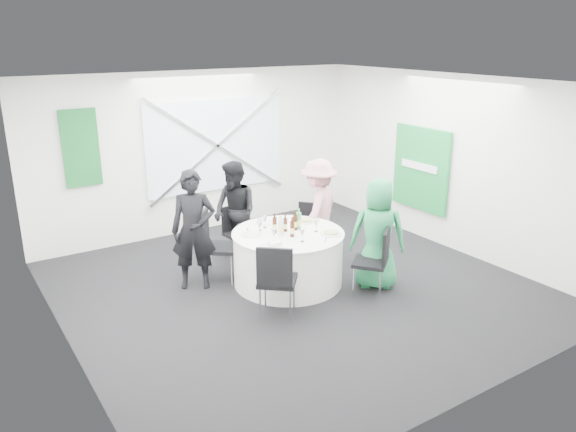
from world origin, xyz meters
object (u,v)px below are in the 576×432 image
chair_front_left (276,276)px  clear_water_bottle (281,228)px  person_man_back_left (194,230)px  person_woman_green (378,234)px  chair_back_right (308,226)px  person_man_back (235,212)px  green_water_bottle (299,221)px  person_woman_pink (318,209)px  chair_back_left (213,241)px  chair_front_right (377,257)px  banquet_table (288,258)px  chair_back (236,229)px

chair_front_left → clear_water_bottle: bearing=-85.1°
person_man_back_left → person_woman_green: 2.51m
chair_back_right → person_woman_green: (0.12, -1.48, 0.29)m
person_man_back → green_water_bottle: bearing=10.5°
clear_water_bottle → person_woman_pink: bearing=29.3°
chair_back_left → clear_water_bottle: 1.02m
person_man_back_left → chair_front_right: bearing=-11.0°
person_man_back → clear_water_bottle: 1.23m
chair_front_left → person_woman_pink: person_woman_pink is taller
chair_back_left → person_woman_pink: (1.75, -0.11, 0.19)m
person_man_back_left → person_man_back: size_ratio=1.07×
person_woman_green → clear_water_bottle: size_ratio=5.33×
banquet_table → clear_water_bottle: 0.52m
chair_back_left → person_man_back_left: size_ratio=0.61×
person_woman_green → person_woman_pink: bearing=-49.9°
person_man_back → person_woman_pink: size_ratio=0.99×
person_woman_green → green_water_bottle: 1.11m
chair_back → green_water_bottle: 1.30m
chair_back_left → green_water_bottle: 1.24m
banquet_table → chair_back: (-0.16, 1.23, 0.10)m
person_man_back → person_woman_green: bearing=21.6°
chair_back → chair_front_left: (-0.55, -2.06, 0.10)m
banquet_table → person_man_back_left: (-1.13, 0.62, 0.45)m
chair_back → chair_front_left: 2.14m
chair_front_right → chair_back_right: bearing=-131.4°
banquet_table → chair_back: 1.25m
chair_front_left → clear_water_bottle: size_ratio=3.44×
chair_back → chair_back_left: chair_back_left is taller
chair_back_right → clear_water_bottle: 1.32m
person_man_back → person_woman_pink: person_woman_pink is taller
person_man_back → clear_water_bottle: (0.05, -1.23, 0.10)m
banquet_table → person_woman_pink: (0.92, 0.56, 0.41)m
person_woman_green → chair_back_right: bearing=-47.3°
person_man_back_left → clear_water_bottle: 1.19m
chair_back_left → person_woman_green: bearing=-89.4°
person_man_back_left → person_man_back: bearing=59.7°
person_woman_pink → green_water_bottle: bearing=4.3°
person_man_back_left → green_water_bottle: 1.46m
chair_back_left → person_woman_pink: bearing=-54.7°
chair_back_left → chair_back_right: chair_back_left is taller
person_man_back → clear_water_bottle: size_ratio=5.34×
green_water_bottle → clear_water_bottle: (-0.36, -0.10, -0.00)m
banquet_table → chair_back: bearing=97.6°
chair_back_left → person_man_back_left: bearing=138.7°
banquet_table → person_man_back: bearing=99.5°
person_man_back_left → person_man_back: (0.93, 0.57, -0.05)m
person_woman_pink → green_water_bottle: (-0.71, -0.50, 0.09)m
chair_back_right → person_man_back: 1.18m
chair_back_left → chair_back_right: size_ratio=1.21×
chair_back_left → person_woman_green: size_ratio=0.66×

